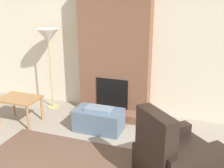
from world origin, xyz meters
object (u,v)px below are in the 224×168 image
object	(u,v)px
side_table	(19,101)
armchair	(173,158)
ottoman	(99,120)
floor_lamp_left	(48,38)

from	to	relation	value
side_table	armchair	bearing A→B (deg)	-13.23
ottoman	armchair	xyz separation A→B (m)	(1.44, -0.91, 0.08)
side_table	floor_lamp_left	bearing A→B (deg)	76.70
ottoman	floor_lamp_left	xyz separation A→B (m)	(-1.34, 0.64, 1.30)
armchair	side_table	world-z (taller)	armchair
ottoman	side_table	xyz separation A→B (m)	(-1.54, -0.21, 0.23)
armchair	floor_lamp_left	bearing A→B (deg)	15.66
floor_lamp_left	side_table	bearing A→B (deg)	-103.30
ottoman	floor_lamp_left	size ratio (longest dim) A/B	0.50
ottoman	armchair	bearing A→B (deg)	-32.22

